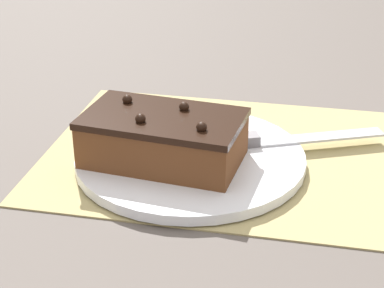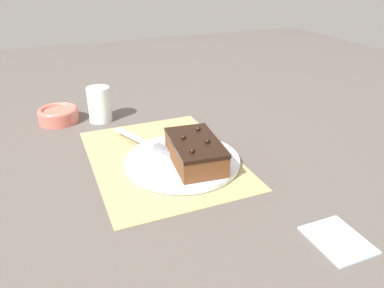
{
  "view_description": "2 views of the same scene",
  "coord_description": "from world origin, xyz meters",
  "px_view_note": "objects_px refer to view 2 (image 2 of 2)",
  "views": [
    {
      "loc": [
        -0.09,
        0.7,
        0.37
      ],
      "look_at": [
        0.04,
        0.05,
        0.03
      ],
      "focal_mm": 60.0,
      "sensor_mm": 36.0,
      "label": 1
    },
    {
      "loc": [
        0.78,
        -0.25,
        0.45
      ],
      "look_at": [
        0.07,
        0.05,
        0.06
      ],
      "focal_mm": 35.0,
      "sensor_mm": 36.0,
      "label": 2
    }
  ],
  "objects_px": {
    "cake_plate": "(183,161)",
    "chocolate_cake": "(195,151)",
    "serving_knife": "(155,146)",
    "drinking_glass": "(99,104)",
    "small_bowl": "(58,114)"
  },
  "relations": [
    {
      "from": "cake_plate",
      "to": "drinking_glass",
      "type": "height_order",
      "value": "drinking_glass"
    },
    {
      "from": "small_bowl",
      "to": "cake_plate",
      "type": "bearing_deg",
      "value": 32.67
    },
    {
      "from": "chocolate_cake",
      "to": "drinking_glass",
      "type": "relative_size",
      "value": 1.83
    },
    {
      "from": "cake_plate",
      "to": "drinking_glass",
      "type": "relative_size",
      "value": 2.62
    },
    {
      "from": "cake_plate",
      "to": "serving_knife",
      "type": "xyz_separation_m",
      "value": [
        -0.08,
        -0.04,
        0.01
      ]
    },
    {
      "from": "small_bowl",
      "to": "drinking_glass",
      "type": "bearing_deg",
      "value": 71.64
    },
    {
      "from": "cake_plate",
      "to": "small_bowl",
      "type": "xyz_separation_m",
      "value": [
        -0.39,
        -0.25,
        0.01
      ]
    },
    {
      "from": "serving_knife",
      "to": "drinking_glass",
      "type": "xyz_separation_m",
      "value": [
        -0.27,
        -0.09,
        0.03
      ]
    },
    {
      "from": "cake_plate",
      "to": "drinking_glass",
      "type": "xyz_separation_m",
      "value": [
        -0.35,
        -0.13,
        0.04
      ]
    },
    {
      "from": "serving_knife",
      "to": "small_bowl",
      "type": "height_order",
      "value": "small_bowl"
    },
    {
      "from": "cake_plate",
      "to": "chocolate_cake",
      "type": "relative_size",
      "value": 1.44
    },
    {
      "from": "cake_plate",
      "to": "chocolate_cake",
      "type": "distance_m",
      "value": 0.05
    },
    {
      "from": "drinking_glass",
      "to": "small_bowl",
      "type": "distance_m",
      "value": 0.13
    },
    {
      "from": "small_bowl",
      "to": "serving_knife",
      "type": "bearing_deg",
      "value": 33.65
    },
    {
      "from": "cake_plate",
      "to": "chocolate_cake",
      "type": "height_order",
      "value": "chocolate_cake"
    }
  ]
}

